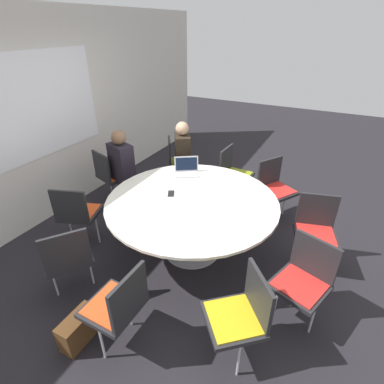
{
  "coord_description": "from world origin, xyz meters",
  "views": [
    {
      "loc": [
        -2.58,
        -1.32,
        2.47
      ],
      "look_at": [
        0.0,
        0.0,
        0.83
      ],
      "focal_mm": 28.0,
      "sensor_mm": 36.0,
      "label": 1
    }
  ],
  "objects_px": {
    "chair_6": "(304,277)",
    "handbag": "(79,329)",
    "chair_9": "(233,171)",
    "chair_8": "(275,185)",
    "person_0": "(184,154)",
    "cell_phone": "(171,194)",
    "laptop": "(187,169)",
    "chair_7": "(316,227)",
    "chair_0": "(178,159)",
    "person_1": "(123,164)",
    "chair_1": "(111,173)",
    "chair_3": "(68,256)",
    "chair_2": "(77,211)",
    "chair_5": "(241,312)",
    "chair_4": "(118,304)"
  },
  "relations": [
    {
      "from": "chair_2",
      "to": "handbag",
      "type": "xyz_separation_m",
      "value": [
        -0.99,
        -0.95,
        -0.37
      ]
    },
    {
      "from": "chair_5",
      "to": "cell_phone",
      "type": "distance_m",
      "value": 1.61
    },
    {
      "from": "chair_1",
      "to": "chair_8",
      "type": "distance_m",
      "value": 2.4
    },
    {
      "from": "chair_1",
      "to": "chair_6",
      "type": "distance_m",
      "value": 3.07
    },
    {
      "from": "chair_3",
      "to": "laptop",
      "type": "bearing_deg",
      "value": 23.42
    },
    {
      "from": "chair_9",
      "to": "cell_phone",
      "type": "height_order",
      "value": "chair_9"
    },
    {
      "from": "chair_9",
      "to": "laptop",
      "type": "distance_m",
      "value": 0.93
    },
    {
      "from": "chair_2",
      "to": "chair_7",
      "type": "bearing_deg",
      "value": 0.41
    },
    {
      "from": "chair_8",
      "to": "person_1",
      "type": "relative_size",
      "value": 0.71
    },
    {
      "from": "person_0",
      "to": "cell_phone",
      "type": "xyz_separation_m",
      "value": [
        -1.21,
        -0.49,
        0.03
      ]
    },
    {
      "from": "chair_2",
      "to": "cell_phone",
      "type": "relative_size",
      "value": 5.48
    },
    {
      "from": "chair_6",
      "to": "cell_phone",
      "type": "bearing_deg",
      "value": 5.39
    },
    {
      "from": "person_1",
      "to": "chair_2",
      "type": "bearing_deg",
      "value": -66.63
    },
    {
      "from": "chair_7",
      "to": "person_1",
      "type": "distance_m",
      "value": 2.69
    },
    {
      "from": "chair_0",
      "to": "cell_phone",
      "type": "bearing_deg",
      "value": -6.14
    },
    {
      "from": "person_1",
      "to": "chair_6",
      "type": "bearing_deg",
      "value": 0.51
    },
    {
      "from": "chair_4",
      "to": "chair_9",
      "type": "relative_size",
      "value": 1.0
    },
    {
      "from": "chair_2",
      "to": "chair_8",
      "type": "height_order",
      "value": "same"
    },
    {
      "from": "chair_7",
      "to": "handbag",
      "type": "distance_m",
      "value": 2.58
    },
    {
      "from": "laptop",
      "to": "chair_9",
      "type": "bearing_deg",
      "value": 32.45
    },
    {
      "from": "chair_2",
      "to": "chair_6",
      "type": "relative_size",
      "value": 1.0
    },
    {
      "from": "chair_2",
      "to": "chair_3",
      "type": "distance_m",
      "value": 0.82
    },
    {
      "from": "person_1",
      "to": "cell_phone",
      "type": "distance_m",
      "value": 1.18
    },
    {
      "from": "person_1",
      "to": "laptop",
      "type": "distance_m",
      "value": 1.0
    },
    {
      "from": "person_0",
      "to": "chair_4",
      "type": "bearing_deg",
      "value": -15.5
    },
    {
      "from": "chair_3",
      "to": "laptop",
      "type": "xyz_separation_m",
      "value": [
        1.74,
        -0.38,
        0.28
      ]
    },
    {
      "from": "chair_7",
      "to": "person_0",
      "type": "relative_size",
      "value": 0.71
    },
    {
      "from": "chair_0",
      "to": "chair_7",
      "type": "bearing_deg",
      "value": 34.52
    },
    {
      "from": "chair_4",
      "to": "chair_8",
      "type": "relative_size",
      "value": 1.0
    },
    {
      "from": "chair_9",
      "to": "laptop",
      "type": "bearing_deg",
      "value": -21.9
    },
    {
      "from": "chair_6",
      "to": "handbag",
      "type": "height_order",
      "value": "chair_6"
    },
    {
      "from": "chair_6",
      "to": "person_1",
      "type": "distance_m",
      "value": 2.83
    },
    {
      "from": "chair_8",
      "to": "chair_0",
      "type": "bearing_deg",
      "value": -63.95
    },
    {
      "from": "chair_0",
      "to": "person_0",
      "type": "bearing_deg",
      "value": 19.01
    },
    {
      "from": "person_0",
      "to": "person_1",
      "type": "height_order",
      "value": "same"
    },
    {
      "from": "chair_3",
      "to": "chair_5",
      "type": "relative_size",
      "value": 1.0
    },
    {
      "from": "person_1",
      "to": "handbag",
      "type": "height_order",
      "value": "person_1"
    },
    {
      "from": "chair_8",
      "to": "chair_9",
      "type": "height_order",
      "value": "same"
    },
    {
      "from": "chair_1",
      "to": "cell_phone",
      "type": "xyz_separation_m",
      "value": [
        -0.46,
        -1.34,
        0.22
      ]
    },
    {
      "from": "laptop",
      "to": "handbag",
      "type": "xyz_separation_m",
      "value": [
        -2.1,
        -0.04,
        -0.65
      ]
    },
    {
      "from": "chair_9",
      "to": "handbag",
      "type": "bearing_deg",
      "value": -3.69
    },
    {
      "from": "chair_2",
      "to": "chair_6",
      "type": "height_order",
      "value": "same"
    },
    {
      "from": "chair_5",
      "to": "person_1",
      "type": "height_order",
      "value": "person_1"
    },
    {
      "from": "chair_0",
      "to": "laptop",
      "type": "bearing_deg",
      "value": 3.88
    },
    {
      "from": "laptop",
      "to": "chair_8",
      "type": "bearing_deg",
      "value": -1.56
    },
    {
      "from": "chair_7",
      "to": "chair_0",
      "type": "bearing_deg",
      "value": -37.63
    },
    {
      "from": "chair_9",
      "to": "chair_8",
      "type": "bearing_deg",
      "value": 78.28
    },
    {
      "from": "chair_5",
      "to": "handbag",
      "type": "distance_m",
      "value": 1.43
    },
    {
      "from": "handbag",
      "to": "chair_7",
      "type": "bearing_deg",
      "value": -40.11
    },
    {
      "from": "chair_0",
      "to": "chair_4",
      "type": "height_order",
      "value": "same"
    }
  ]
}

